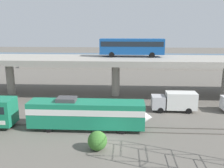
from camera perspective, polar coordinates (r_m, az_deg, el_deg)
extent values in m
plane|color=#605B54|center=(28.49, -0.90, -13.70)|extent=(260.00, 260.00, 0.00)
cube|color=#59544C|center=(31.38, -0.47, -10.93)|extent=(110.00, 0.12, 0.12)
cube|color=#59544C|center=(32.78, -0.29, -9.84)|extent=(110.00, 0.12, 0.12)
cube|color=#197A56|center=(31.65, -5.92, -6.84)|extent=(14.63, 3.00, 3.20)
cube|color=silver|center=(31.46, -5.95, -5.86)|extent=(14.63, 3.04, 0.77)
cone|color=silver|center=(31.47, 7.48, -7.62)|extent=(1.99, 2.85, 2.85)
cube|color=black|center=(30.98, 4.78, -5.51)|extent=(1.99, 2.70, 1.02)
cube|color=#3F3F42|center=(31.55, -10.48, -3.52)|extent=(2.40, 1.80, 0.50)
cylinder|color=black|center=(33.11, 2.45, -8.82)|extent=(0.96, 0.18, 0.96)
cylinder|color=black|center=(30.62, 2.37, -10.72)|extent=(0.96, 0.18, 0.96)
cylinder|color=black|center=(34.43, -13.11, -8.28)|extent=(0.96, 0.18, 0.96)
cylinder|color=black|center=(32.05, -14.46, -10.02)|extent=(0.96, 0.18, 0.96)
cube|color=#9E998E|center=(45.79, 0.87, 5.50)|extent=(96.00, 10.08, 0.99)
cylinder|color=#9E998E|center=(51.44, -22.49, 1.26)|extent=(1.50, 1.50, 6.24)
cylinder|color=#9E998E|center=(46.41, 0.85, 1.07)|extent=(1.50, 1.50, 6.24)
cube|color=#14478C|center=(46.98, 4.61, 8.66)|extent=(12.00, 2.55, 2.90)
cube|color=black|center=(46.94, 4.62, 9.29)|extent=(11.52, 2.59, 0.93)
cube|color=black|center=(47.47, 11.90, 8.89)|extent=(0.08, 2.30, 1.74)
cylinder|color=black|center=(48.55, 8.97, 6.97)|extent=(1.00, 0.26, 1.00)
cylinder|color=black|center=(46.15, 9.26, 6.64)|extent=(1.00, 0.26, 1.00)
cylinder|color=black|center=(48.38, 0.10, 7.11)|extent=(1.00, 0.26, 1.00)
cylinder|color=black|center=(45.98, -0.06, 6.78)|extent=(1.00, 0.26, 1.00)
cube|color=#B7B7BC|center=(38.95, 10.61, -4.12)|extent=(2.00, 2.30, 2.00)
cube|color=silver|center=(39.47, 15.68, -3.70)|extent=(4.60, 2.30, 2.60)
cylinder|color=black|center=(38.27, 11.18, -6.03)|extent=(0.88, 0.28, 0.88)
cylinder|color=black|center=(40.32, 10.77, -5.01)|extent=(0.88, 0.28, 0.88)
cylinder|color=black|center=(39.09, 17.35, -5.99)|extent=(0.88, 0.28, 0.88)
cylinder|color=black|center=(41.10, 16.63, -4.99)|extent=(0.88, 0.28, 0.88)
cube|color=#9E998E|center=(81.28, 1.88, 4.57)|extent=(63.36, 11.50, 1.32)
cube|color=#515459|center=(78.85, -2.44, 5.28)|extent=(4.63, 1.74, 0.70)
cube|color=#1E232B|center=(78.75, -2.27, 5.70)|extent=(2.04, 1.53, 0.48)
cylinder|color=black|center=(78.25, -3.54, 4.94)|extent=(0.64, 0.20, 0.64)
cylinder|color=black|center=(79.87, -3.40, 5.12)|extent=(0.64, 0.20, 0.64)
cylinder|color=black|center=(77.96, -1.44, 4.94)|extent=(0.64, 0.20, 0.64)
cylinder|color=black|center=(79.59, -1.34, 5.11)|extent=(0.64, 0.20, 0.64)
cube|color=#515459|center=(82.95, 14.53, 5.26)|extent=(4.05, 1.73, 0.70)
cube|color=#1E232B|center=(82.83, 14.42, 5.67)|extent=(1.78, 1.52, 0.48)
cylinder|color=black|center=(84.04, 15.25, 5.08)|extent=(0.64, 0.20, 0.64)
cylinder|color=black|center=(82.45, 15.48, 4.92)|extent=(0.64, 0.20, 0.64)
cylinder|color=black|center=(83.56, 13.56, 5.13)|extent=(0.64, 0.20, 0.64)
cylinder|color=black|center=(81.96, 13.76, 4.97)|extent=(0.64, 0.20, 0.64)
cube|color=navy|center=(80.14, 10.31, 5.21)|extent=(4.62, 1.89, 0.70)
cube|color=#1E232B|center=(80.04, 10.16, 5.63)|extent=(2.03, 1.66, 0.48)
cylinder|color=black|center=(81.26, 11.23, 5.03)|extent=(0.64, 0.20, 0.64)
cylinder|color=black|center=(79.50, 11.40, 4.84)|extent=(0.64, 0.20, 0.64)
cylinder|color=black|center=(80.91, 9.22, 5.07)|extent=(0.64, 0.20, 0.64)
cylinder|color=black|center=(79.15, 9.35, 4.89)|extent=(0.64, 0.20, 0.64)
cube|color=#9E998C|center=(83.18, 11.04, 5.46)|extent=(4.63, 1.87, 0.70)
cube|color=#1E232B|center=(83.07, 10.89, 5.87)|extent=(2.04, 1.65, 0.48)
cylinder|color=black|center=(84.30, 11.92, 5.28)|extent=(0.64, 0.20, 0.64)
cylinder|color=black|center=(82.56, 12.10, 5.11)|extent=(0.64, 0.20, 0.64)
cylinder|color=black|center=(83.92, 9.97, 5.33)|extent=(0.64, 0.20, 0.64)
cylinder|color=black|center=(82.17, 10.11, 5.16)|extent=(0.64, 0.20, 0.64)
cube|color=#515459|center=(83.24, -13.11, 5.37)|extent=(4.16, 1.86, 0.70)
cube|color=#1E232B|center=(83.22, -13.27, 5.77)|extent=(1.83, 1.64, 0.48)
cylinder|color=black|center=(83.78, -12.08, 5.23)|extent=(0.64, 0.20, 0.64)
cylinder|color=black|center=(82.09, -12.40, 5.05)|extent=(0.64, 0.20, 0.64)
cylinder|color=black|center=(84.49, -13.77, 5.21)|extent=(0.64, 0.20, 0.64)
cylinder|color=black|center=(82.82, -14.12, 5.03)|extent=(0.64, 0.20, 0.64)
cube|color=#385B7A|center=(104.15, 2.19, 6.12)|extent=(140.00, 36.00, 0.01)
sphere|color=#366C29|center=(26.87, -3.40, -13.00)|extent=(2.09, 2.09, 2.09)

